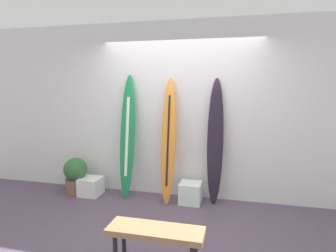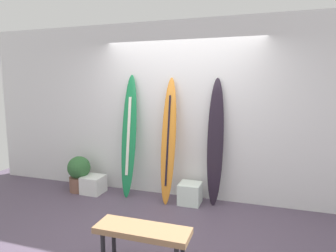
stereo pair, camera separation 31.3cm
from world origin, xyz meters
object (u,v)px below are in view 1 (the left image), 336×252
(surfboard_emerald, at_px, (128,136))
(potted_plant, at_px, (76,175))
(display_block_left, at_px, (190,193))
(display_block_center, at_px, (91,186))
(bench, at_px, (156,234))
(surfboard_charcoal, at_px, (215,142))
(surfboard_sunset, at_px, (169,141))

(surfboard_emerald, distance_m, potted_plant, 1.13)
(display_block_left, bearing_deg, display_block_center, -177.45)
(display_block_center, distance_m, bench, 2.32)
(potted_plant, bearing_deg, bench, -41.63)
(surfboard_charcoal, height_order, display_block_center, surfboard_charcoal)
(surfboard_sunset, height_order, potted_plant, surfboard_sunset)
(display_block_center, distance_m, potted_plant, 0.33)
(potted_plant, bearing_deg, surfboard_emerald, 7.08)
(surfboard_sunset, height_order, display_block_left, surfboard_sunset)
(surfboard_charcoal, height_order, display_block_left, surfboard_charcoal)
(surfboard_emerald, height_order, potted_plant, surfboard_emerald)
(display_block_center, xyz_separation_m, potted_plant, (-0.28, 0.01, 0.17))
(surfboard_charcoal, xyz_separation_m, display_block_center, (-2.01, -0.19, -0.81))
(potted_plant, bearing_deg, surfboard_charcoal, 4.35)
(potted_plant, xyz_separation_m, bench, (1.88, -1.67, 0.07))
(surfboard_charcoal, height_order, bench, surfboard_charcoal)
(bench, bearing_deg, display_block_left, 88.19)
(surfboard_emerald, distance_m, display_block_center, 1.05)
(surfboard_emerald, height_order, bench, surfboard_emerald)
(surfboard_sunset, xyz_separation_m, display_block_center, (-1.31, -0.08, -0.81))
(display_block_center, height_order, potted_plant, potted_plant)
(surfboard_sunset, xyz_separation_m, display_block_left, (0.35, -0.01, -0.79))
(surfboard_emerald, xyz_separation_m, display_block_left, (1.04, -0.05, -0.83))
(display_block_left, relative_size, display_block_center, 0.96)
(surfboard_sunset, bearing_deg, potted_plant, -177.48)
(surfboard_sunset, distance_m, display_block_center, 1.54)
(surfboard_sunset, bearing_deg, surfboard_emerald, 176.51)
(display_block_left, distance_m, bench, 1.75)
(display_block_center, xyz_separation_m, bench, (1.60, -1.66, 0.25))
(surfboard_emerald, distance_m, surfboard_sunset, 0.69)
(display_block_left, height_order, display_block_center, display_block_left)
(surfboard_emerald, relative_size, surfboard_sunset, 1.02)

